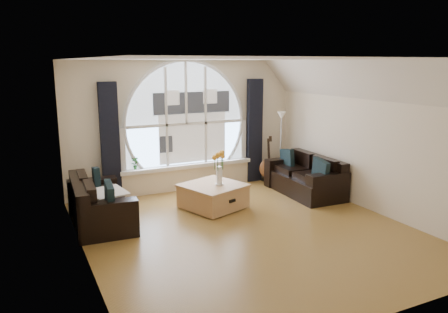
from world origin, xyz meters
TOP-DOWN VIEW (x-y plane):
  - ground at (0.00, 0.00)m, footprint 5.00×5.50m
  - ceiling at (0.00, 0.00)m, footprint 5.00×5.50m
  - wall_back at (0.00, 2.75)m, footprint 5.00×0.01m
  - wall_front at (0.00, -2.75)m, footprint 5.00×0.01m
  - wall_left at (-2.50, 0.00)m, footprint 0.01×5.50m
  - wall_right at (2.50, 0.00)m, footprint 0.01×5.50m
  - attic_slope at (2.20, 0.00)m, footprint 0.92×5.50m
  - arched_window at (0.00, 2.72)m, footprint 2.60×0.06m
  - window_sill at (0.00, 2.65)m, footprint 2.90×0.22m
  - window_frame at (0.00, 2.69)m, footprint 2.76×0.08m
  - neighbor_house at (0.15, 2.71)m, footprint 1.70×0.02m
  - curtain_left at (-1.60, 2.63)m, footprint 0.35×0.12m
  - curtain_right at (1.60, 2.63)m, footprint 0.35×0.12m
  - sofa_left at (-2.06, 1.39)m, footprint 0.96×1.77m
  - sofa_right at (2.02, 1.29)m, footprint 0.93×1.77m
  - coffee_chest at (-0.04, 1.29)m, footprint 1.28×1.28m
  - throw_blanket at (-1.93, 1.36)m, footprint 0.66×0.66m
  - vase_flowers at (0.05, 1.21)m, footprint 0.24×0.24m
  - floor_lamp at (2.05, 2.23)m, footprint 0.24×0.24m
  - guitar at (1.83, 2.43)m, footprint 0.41×0.32m
  - potted_plant at (-1.13, 2.65)m, footprint 0.15×0.11m

SIDE VIEW (x-z plane):
  - ground at x=0.00m, z-range -0.01..0.01m
  - coffee_chest at x=-0.04m, z-range 0.00..0.49m
  - sofa_left at x=-2.06m, z-range 0.02..0.78m
  - sofa_right at x=2.02m, z-range 0.01..0.79m
  - throw_blanket at x=-1.93m, z-range 0.45..0.55m
  - window_sill at x=0.00m, z-range 0.47..0.55m
  - guitar at x=1.83m, z-range 0.00..1.06m
  - potted_plant at x=-1.13m, z-range 0.55..0.83m
  - floor_lamp at x=2.05m, z-range 0.00..1.60m
  - vase_flowers at x=0.05m, z-range 0.49..1.19m
  - curtain_left at x=-1.60m, z-range 0.00..2.30m
  - curtain_right at x=1.60m, z-range 0.00..2.30m
  - wall_back at x=0.00m, z-range 0.00..2.70m
  - wall_front at x=0.00m, z-range 0.00..2.70m
  - wall_left at x=-2.50m, z-range 0.00..2.70m
  - wall_right at x=2.50m, z-range 0.00..2.70m
  - neighbor_house at x=0.15m, z-range 0.75..2.25m
  - arched_window at x=0.00m, z-range 0.55..2.70m
  - window_frame at x=0.00m, z-range 0.55..2.70m
  - attic_slope at x=2.20m, z-range 1.99..2.71m
  - ceiling at x=0.00m, z-range 2.70..2.71m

